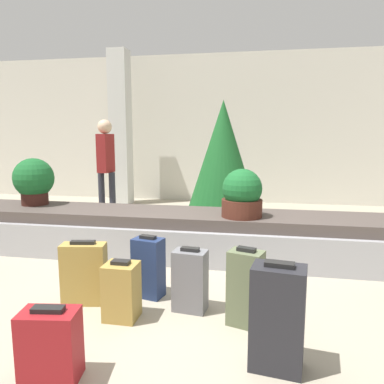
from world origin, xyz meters
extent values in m
plane|color=#9E937F|center=(0.00, 0.00, 0.00)|extent=(18.00, 18.00, 0.00)
cube|color=beige|center=(0.00, 5.22, 1.60)|extent=(18.00, 0.06, 3.20)
cube|color=#9E9EA3|center=(0.00, 1.34, 0.20)|extent=(7.63, 0.95, 0.41)
cube|color=#4C423D|center=(0.00, 1.34, 0.48)|extent=(7.32, 0.79, 0.13)
cube|color=silver|center=(-2.12, 4.50, 1.60)|extent=(0.38, 0.38, 3.20)
cube|color=#A3843D|center=(-0.69, -0.14, 0.27)|extent=(0.41, 0.24, 0.54)
cube|color=black|center=(-0.69, -0.14, 0.56)|extent=(0.22, 0.10, 0.03)
cube|color=#232328|center=(0.95, -0.79, 0.34)|extent=(0.36, 0.27, 0.68)
cube|color=black|center=(0.95, -0.79, 0.69)|extent=(0.19, 0.10, 0.03)
cube|color=maroon|center=(-0.40, -1.16, 0.22)|extent=(0.37, 0.26, 0.44)
cube|color=black|center=(-0.40, -1.16, 0.46)|extent=(0.20, 0.10, 0.03)
cube|color=#5B6647|center=(0.72, -0.27, 0.30)|extent=(0.30, 0.25, 0.60)
cube|color=black|center=(0.72, -0.27, 0.61)|extent=(0.15, 0.10, 0.03)
cube|color=navy|center=(-0.18, 0.10, 0.27)|extent=(0.30, 0.23, 0.55)
cube|color=black|center=(-0.18, 0.10, 0.56)|extent=(0.16, 0.09, 0.03)
cube|color=#A3843D|center=(-0.26, -0.35, 0.23)|extent=(0.26, 0.24, 0.46)
cube|color=black|center=(-0.26, -0.35, 0.48)|extent=(0.14, 0.08, 0.03)
cube|color=slate|center=(0.25, -0.10, 0.26)|extent=(0.30, 0.22, 0.52)
cube|color=black|center=(0.25, -0.10, 0.54)|extent=(0.16, 0.08, 0.03)
cylinder|color=#4C2319|center=(0.61, 1.20, 0.64)|extent=(0.47, 0.47, 0.20)
sphere|color=#195B28|center=(0.61, 1.20, 0.87)|extent=(0.45, 0.45, 0.45)
cylinder|color=#381914|center=(-2.19, 1.45, 0.65)|extent=(0.35, 0.35, 0.21)
sphere|color=#195B28|center=(-2.19, 1.45, 0.90)|extent=(0.53, 0.53, 0.53)
cylinder|color=#282833|center=(-1.93, 3.03, 0.42)|extent=(0.11, 0.11, 0.83)
cylinder|color=#282833|center=(-1.73, 3.03, 0.42)|extent=(0.11, 0.11, 0.83)
cube|color=maroon|center=(-1.83, 3.03, 1.16)|extent=(0.21, 0.34, 0.66)
sphere|color=beige|center=(-1.83, 3.03, 1.61)|extent=(0.24, 0.24, 0.24)
cylinder|color=#4C331E|center=(0.22, 2.83, 0.09)|extent=(0.16, 0.16, 0.18)
cone|color=#195623|center=(0.22, 2.83, 1.10)|extent=(1.18, 1.18, 1.83)
camera|label=1|loc=(0.82, -3.06, 1.48)|focal=35.00mm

